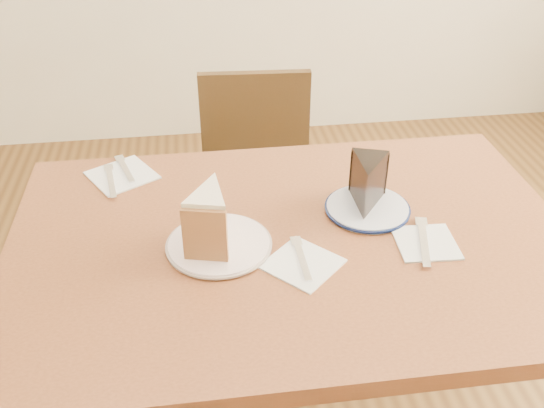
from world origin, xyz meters
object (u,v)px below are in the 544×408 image
(chair_far, at_px, (258,196))
(plate_cream, at_px, (219,245))
(carrot_cake, at_px, (211,217))
(plate_navy, at_px, (367,208))
(table, at_px, (292,272))
(chocolate_cake, at_px, (367,186))

(chair_far, xyz_separation_m, plate_cream, (-0.15, -0.62, 0.29))
(carrot_cake, bearing_deg, plate_navy, 26.58)
(table, bearing_deg, chair_far, 90.56)
(chocolate_cake, bearing_deg, table, 41.88)
(table, relative_size, plate_cream, 5.72)
(plate_navy, xyz_separation_m, chocolate_cake, (-0.00, 0.00, 0.06))
(chair_far, relative_size, chocolate_cake, 7.14)
(chair_far, xyz_separation_m, plate_navy, (0.19, -0.53, 0.29))
(table, distance_m, plate_navy, 0.22)
(chair_far, height_order, carrot_cake, carrot_cake)
(table, xyz_separation_m, carrot_cake, (-0.17, -0.00, 0.17))
(table, distance_m, chocolate_cake, 0.25)
(plate_navy, relative_size, chocolate_cake, 1.58)
(chair_far, bearing_deg, carrot_cake, 78.49)
(chair_far, distance_m, carrot_cake, 0.72)
(chair_far, relative_size, plate_cream, 3.96)
(chair_far, height_order, plate_cream, chair_far)
(chair_far, relative_size, plate_navy, 4.54)
(chair_far, distance_m, chocolate_cake, 0.66)
(chair_far, xyz_separation_m, carrot_cake, (-0.16, -0.61, 0.36))
(plate_cream, bearing_deg, table, 5.71)
(chair_far, height_order, chocolate_cake, chocolate_cake)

